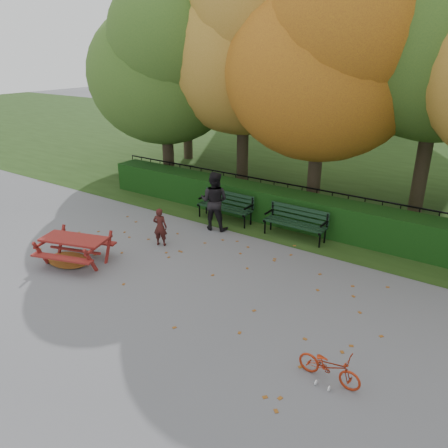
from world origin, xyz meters
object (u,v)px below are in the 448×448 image
Objects in this scene: tree_b at (249,37)px; tree_c at (332,56)px; bench_right at (296,220)px; child at (160,227)px; adult at (214,201)px; bicycle at (329,366)px; tree_f at (187,32)px; bench_left at (226,204)px; picnic_table at (74,244)px; tree_a at (166,64)px.

tree_b reaches higher than tree_c.
child reaches higher than bench_right.
adult is 6.78m from bicycle.
tree_c is at bearing -13.45° from tree_b.
tree_b is at bearing -27.99° from tree_f.
tree_f is 11.19m from bench_right.
tree_b is 1.10× the size of tree_c.
child reaches higher than bicycle.
tree_f is at bearing 146.08° from bench_right.
bench_left is 0.93× the size of picnic_table.
tree_a is 6.97× the size of bicycle.
picnic_table is (2.44, -6.49, -3.98)m from tree_a.
picnic_table is 1.81× the size of child.
tree_a is at bearing 163.39° from bench_right.
tree_f is 9.56m from bench_left.
adult is (-2.29, -0.80, 0.36)m from bench_right.
tree_f reaches higher than adult.
tree_b reaches higher than tree_a.
tree_c is 4.54× the size of adult.
adult is (5.94, -6.34, -4.81)m from tree_f.
bicycle is (9.30, -6.87, -4.24)m from tree_a.
tree_a is 6.03m from adult.
tree_b is at bearing 166.55° from tree_c.
bench_left is 1.68× the size of child.
tree_c reaches higher than picnic_table.
tree_a reaches higher than adult.
tree_b is 11.57m from bicycle.
tree_b is at bearing 139.33° from bench_right.
tree_f is at bearing -76.97° from child.
tree_c is 6.96m from child.
tree_b is 5.87m from bench_left.
tree_a is at bearing 55.78° from bicycle.
picnic_table is at bearing 53.41° from adult.
picnic_table is at bearing -129.80° from bench_right.
bench_right is (0.27, -2.26, -4.30)m from tree_c.
adult is at bearing -123.50° from tree_c.
bicycle is at bearing -58.91° from bench_right.
tree_c is 8.86m from picnic_table.
bicycle is at bearing -20.89° from picnic_table.
tree_f reaches higher than bench_right.
bench_right is 3.83m from child.
tree_c is 5.31m from bench_left.
tree_c is at bearing -22.35° from tree_f.
picnic_table is (-3.58, -6.87, -4.29)m from tree_c.
bench_left is (3.89, -1.88, -4.00)m from tree_a.
tree_f is (-4.69, 2.49, 0.29)m from tree_b.
tree_a is at bearing -72.82° from child.
tree_c is 7.47× the size of child.
adult reaches higher than child.
tree_f is 12.20m from picnic_table.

